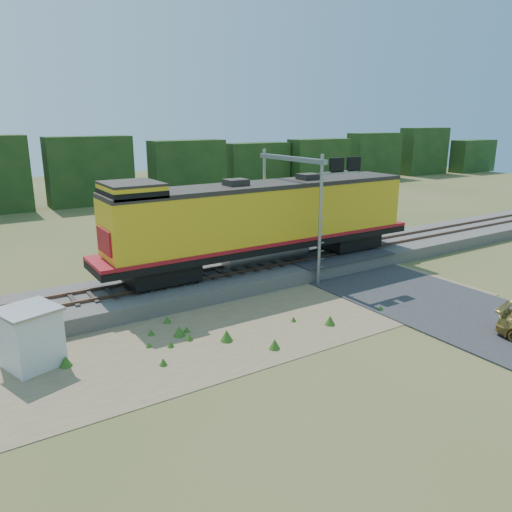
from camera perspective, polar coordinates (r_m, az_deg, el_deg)
ground at (r=24.25m, az=4.76°, el=-6.92°), size 140.00×140.00×0.00m
ballast at (r=28.80m, az=-2.49°, el=-2.37°), size 70.00×5.00×0.80m
rails at (r=28.65m, az=-2.50°, el=-1.45°), size 70.00×1.54×0.16m
dirt_shoulder at (r=23.55m, az=0.12°, el=-7.53°), size 26.00×8.00×0.03m
road at (r=29.24m, az=14.85°, el=-3.25°), size 7.00×66.00×0.86m
tree_line_north at (r=57.70m, az=-19.01°, el=8.54°), size 130.00×3.00×6.50m
weed_clumps at (r=22.53m, az=-2.57°, el=-8.70°), size 15.00×6.20×0.56m
locomotive at (r=28.98m, az=0.70°, el=4.21°), size 20.38×3.11×5.26m
shed at (r=21.01m, az=-24.35°, el=-8.44°), size 2.51×2.51×2.37m
signal_gantry at (r=29.51m, az=5.36°, el=8.18°), size 2.92×6.20×7.36m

